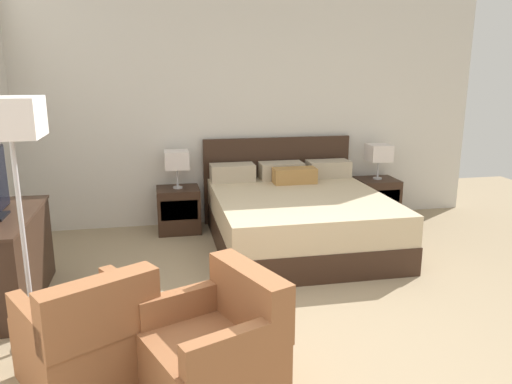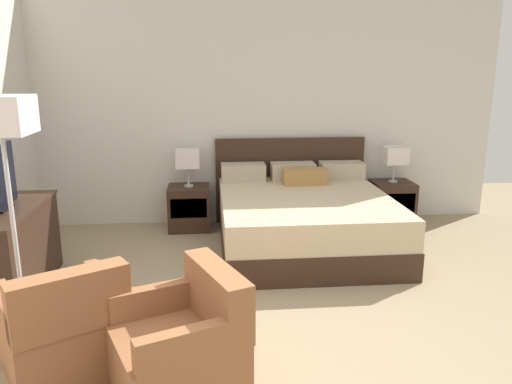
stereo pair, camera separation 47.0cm
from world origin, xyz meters
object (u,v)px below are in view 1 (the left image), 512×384
at_px(table_lamp_left, 177,160).
at_px(floor_lamp, 11,134).
at_px(nightstand_left, 179,210).
at_px(bed, 298,216).
at_px(nightstand_right, 376,199).
at_px(dresser, 2,259).
at_px(table_lamp_right, 379,153).
at_px(armchair_by_window, 88,341).
at_px(armchair_companion, 217,352).

height_order(table_lamp_left, floor_lamp, floor_lamp).
xyz_separation_m(nightstand_left, table_lamp_left, (-0.00, 0.00, 0.59)).
height_order(bed, floor_lamp, floor_lamp).
distance_m(nightstand_right, dresser, 4.32).
bearing_deg(table_lamp_left, table_lamp_right, 0.00).
bearing_deg(table_lamp_right, table_lamp_left, 180.00).
distance_m(table_lamp_left, armchair_by_window, 3.02).
bearing_deg(nightstand_right, armchair_by_window, -137.91).
height_order(bed, nightstand_right, bed).
xyz_separation_m(nightstand_left, armchair_by_window, (-0.68, -2.88, 0.02)).
bearing_deg(nightstand_left, nightstand_right, 0.00).
height_order(bed, dresser, bed).
relative_size(dresser, armchair_companion, 1.40).
bearing_deg(floor_lamp, armchair_companion, -33.81).
height_order(nightstand_left, nightstand_right, same).
bearing_deg(armchair_companion, table_lamp_right, 52.37).
bearing_deg(dresser, table_lamp_left, 47.30).
bearing_deg(floor_lamp, table_lamp_right, 33.17).
distance_m(nightstand_left, armchair_by_window, 2.96).
relative_size(dresser, floor_lamp, 0.73).
relative_size(nightstand_left, armchair_companion, 0.59).
height_order(table_lamp_left, armchair_by_window, table_lamp_left).
distance_m(bed, armchair_companion, 2.71).
bearing_deg(table_lamp_left, floor_lamp, -115.25).
distance_m(armchair_by_window, armchair_companion, 0.80).
distance_m(armchair_companion, floor_lamp, 1.87).
bearing_deg(dresser, bed, 18.04).
xyz_separation_m(nightstand_left, armchair_companion, (0.07, -3.16, 0.02)).
relative_size(table_lamp_left, table_lamp_right, 1.00).
height_order(bed, table_lamp_right, bed).
bearing_deg(bed, nightstand_right, 29.99).
distance_m(table_lamp_right, dresser, 4.34).
bearing_deg(table_lamp_right, floor_lamp, -146.83).
distance_m(nightstand_right, table_lamp_right, 0.59).
distance_m(nightstand_left, nightstand_right, 2.51).
bearing_deg(armchair_by_window, table_lamp_left, 76.65).
height_order(dresser, armchair_companion, armchair_companion).
height_order(bed, armchair_by_window, bed).
relative_size(nightstand_left, armchair_by_window, 0.56).
relative_size(table_lamp_right, floor_lamp, 0.26).
bearing_deg(table_lamp_right, armchair_by_window, -137.89).
distance_m(nightstand_left, armchair_companion, 3.16).
xyz_separation_m(dresser, armchair_by_window, (0.81, -1.26, -0.10)).
distance_m(table_lamp_left, armchair_companion, 3.21).
height_order(dresser, floor_lamp, floor_lamp).
relative_size(armchair_by_window, armchair_companion, 1.04).
distance_m(nightstand_right, armchair_by_window, 4.30).
bearing_deg(floor_lamp, nightstand_right, 33.16).
distance_m(bed, dresser, 2.89).
distance_m(nightstand_left, table_lamp_left, 0.59).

